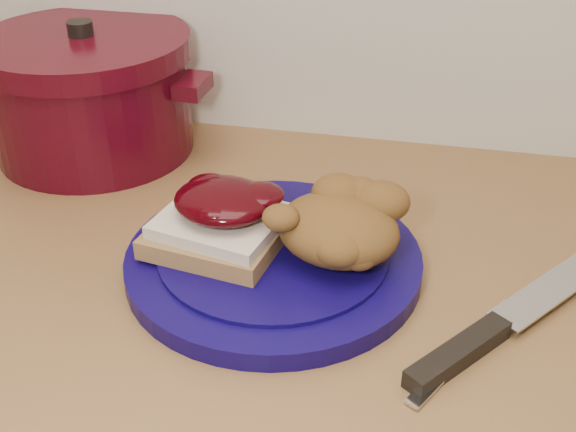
% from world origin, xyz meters
% --- Properties ---
extents(plate, '(0.35, 0.35, 0.02)m').
position_xyz_m(plate, '(0.04, 1.49, 0.91)').
color(plate, '#0C0441').
rests_on(plate, wood_countertop).
extents(sandwich, '(0.14, 0.12, 0.06)m').
position_xyz_m(sandwich, '(-0.01, 1.49, 0.95)').
color(sandwich, olive).
rests_on(sandwich, plate).
extents(stuffing_mound, '(0.14, 0.13, 0.06)m').
position_xyz_m(stuffing_mound, '(0.10, 1.49, 0.95)').
color(stuffing_mound, brown).
rests_on(stuffing_mound, plate).
extents(chef_knife, '(0.21, 0.26, 0.02)m').
position_xyz_m(chef_knife, '(0.24, 1.43, 0.91)').
color(chef_knife, black).
rests_on(chef_knife, wood_countertop).
extents(butter_knife, '(0.09, 0.15, 0.00)m').
position_xyz_m(butter_knife, '(0.22, 1.41, 0.90)').
color(butter_knife, silver).
rests_on(butter_knife, wood_countertop).
extents(dutch_oven, '(0.31, 0.27, 0.16)m').
position_xyz_m(dutch_oven, '(-0.24, 1.70, 0.98)').
color(dutch_oven, '#3C0610').
rests_on(dutch_oven, wood_countertop).
extents(pepper_grinder, '(0.06, 0.06, 0.13)m').
position_xyz_m(pepper_grinder, '(-0.29, 1.66, 0.97)').
color(pepper_grinder, black).
rests_on(pepper_grinder, wood_countertop).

